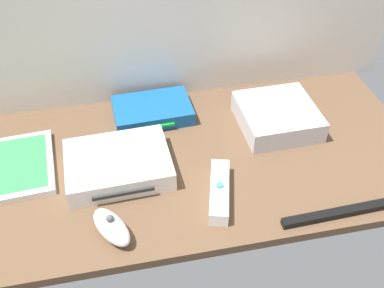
{
  "coord_description": "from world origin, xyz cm",
  "views": [
    {
      "loc": [
        -14.37,
        -69.75,
        67.35
      ],
      "look_at": [
        0.0,
        0.0,
        4.0
      ],
      "focal_mm": 42.68,
      "sensor_mm": 36.0,
      "label": 1
    }
  ],
  "objects_px": {
    "network_router": "(152,110)",
    "sensor_bar": "(342,212)",
    "remote_nunchuk": "(112,227)",
    "game_console": "(118,164)",
    "game_case": "(20,166)",
    "remote_wand": "(219,191)",
    "mini_computer": "(277,116)"
  },
  "relations": [
    {
      "from": "game_case",
      "to": "sensor_bar",
      "type": "relative_size",
      "value": 0.83
    },
    {
      "from": "game_console",
      "to": "network_router",
      "type": "distance_m",
      "value": 0.2
    },
    {
      "from": "remote_nunchuk",
      "to": "sensor_bar",
      "type": "bearing_deg",
      "value": -34.33
    },
    {
      "from": "network_router",
      "to": "remote_nunchuk",
      "type": "relative_size",
      "value": 1.7
    },
    {
      "from": "game_case",
      "to": "remote_wand",
      "type": "distance_m",
      "value": 0.42
    },
    {
      "from": "game_console",
      "to": "network_router",
      "type": "bearing_deg",
      "value": 59.06
    },
    {
      "from": "game_console",
      "to": "sensor_bar",
      "type": "xyz_separation_m",
      "value": [
        0.4,
        -0.2,
        -0.01
      ]
    },
    {
      "from": "game_console",
      "to": "sensor_bar",
      "type": "height_order",
      "value": "game_console"
    },
    {
      "from": "game_console",
      "to": "game_case",
      "type": "bearing_deg",
      "value": 163.19
    },
    {
      "from": "game_console",
      "to": "network_router",
      "type": "height_order",
      "value": "game_console"
    },
    {
      "from": "mini_computer",
      "to": "network_router",
      "type": "xyz_separation_m",
      "value": [
        -0.28,
        0.09,
        -0.01
      ]
    },
    {
      "from": "game_console",
      "to": "remote_nunchuk",
      "type": "xyz_separation_m",
      "value": [
        -0.03,
        -0.16,
        -0.0
      ]
    },
    {
      "from": "game_case",
      "to": "remote_nunchuk",
      "type": "bearing_deg",
      "value": -54.02
    },
    {
      "from": "remote_wand",
      "to": "sensor_bar",
      "type": "distance_m",
      "value": 0.23
    },
    {
      "from": "sensor_bar",
      "to": "game_case",
      "type": "bearing_deg",
      "value": 155.59
    },
    {
      "from": "game_case",
      "to": "remote_wand",
      "type": "height_order",
      "value": "remote_wand"
    },
    {
      "from": "remote_nunchuk",
      "to": "mini_computer",
      "type": "bearing_deg",
      "value": 2.37
    },
    {
      "from": "network_router",
      "to": "sensor_bar",
      "type": "bearing_deg",
      "value": -52.77
    },
    {
      "from": "game_case",
      "to": "game_console",
      "type": "bearing_deg",
      "value": -18.75
    },
    {
      "from": "mini_computer",
      "to": "sensor_bar",
      "type": "relative_size",
      "value": 0.73
    },
    {
      "from": "game_console",
      "to": "game_case",
      "type": "xyz_separation_m",
      "value": [
        -0.2,
        0.05,
        -0.01
      ]
    },
    {
      "from": "game_console",
      "to": "mini_computer",
      "type": "height_order",
      "value": "mini_computer"
    },
    {
      "from": "mini_computer",
      "to": "remote_nunchuk",
      "type": "height_order",
      "value": "mini_computer"
    },
    {
      "from": "network_router",
      "to": "sensor_bar",
      "type": "relative_size",
      "value": 0.77
    },
    {
      "from": "game_case",
      "to": "mini_computer",
      "type": "bearing_deg",
      "value": -1.24
    },
    {
      "from": "remote_nunchuk",
      "to": "sensor_bar",
      "type": "distance_m",
      "value": 0.43
    },
    {
      "from": "network_router",
      "to": "sensor_bar",
      "type": "distance_m",
      "value": 0.48
    },
    {
      "from": "game_case",
      "to": "sensor_bar",
      "type": "xyz_separation_m",
      "value": [
        0.6,
        -0.25,
        -0.0
      ]
    },
    {
      "from": "mini_computer",
      "to": "sensor_bar",
      "type": "distance_m",
      "value": 0.28
    },
    {
      "from": "remote_nunchuk",
      "to": "remote_wand",
      "type": "bearing_deg",
      "value": -15.6
    },
    {
      "from": "mini_computer",
      "to": "remote_wand",
      "type": "height_order",
      "value": "mini_computer"
    },
    {
      "from": "remote_nunchuk",
      "to": "sensor_bar",
      "type": "height_order",
      "value": "remote_nunchuk"
    }
  ]
}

